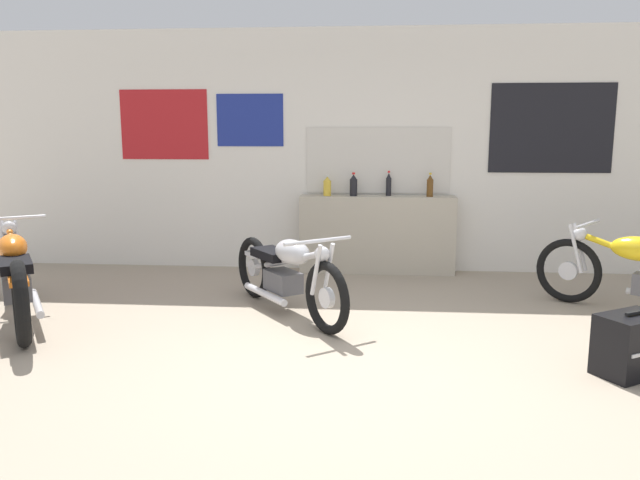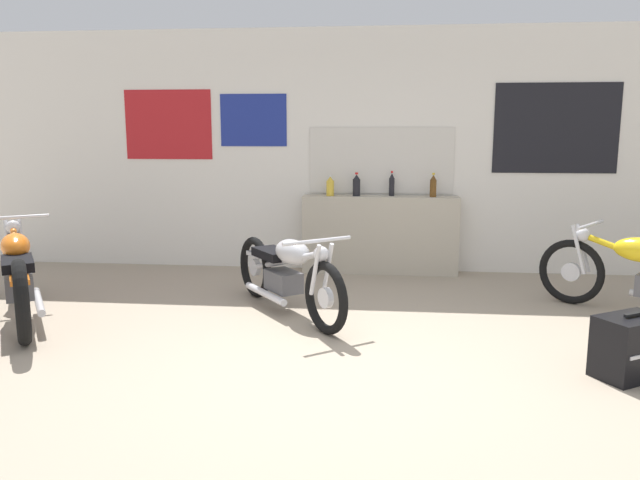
% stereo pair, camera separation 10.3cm
% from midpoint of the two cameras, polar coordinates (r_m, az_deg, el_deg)
% --- Properties ---
extents(ground_plane, '(24.00, 24.00, 0.00)m').
position_cam_midpoint_polar(ground_plane, '(4.41, 3.14, -11.97)').
color(ground_plane, gray).
extents(wall_back, '(10.00, 0.07, 2.80)m').
position_cam_midpoint_polar(wall_back, '(7.35, 4.59, 8.10)').
color(wall_back, silver).
rests_on(wall_back, ground_plane).
extents(sill_counter, '(1.79, 0.28, 0.90)m').
position_cam_midpoint_polar(sill_counter, '(7.27, 5.90, 0.49)').
color(sill_counter, '#B7AD99').
rests_on(sill_counter, ground_plane).
extents(bottle_leftmost, '(0.09, 0.09, 0.24)m').
position_cam_midpoint_polar(bottle_leftmost, '(7.20, 1.35, 4.92)').
color(bottle_leftmost, gold).
rests_on(bottle_leftmost, sill_counter).
extents(bottle_left_center, '(0.09, 0.09, 0.27)m').
position_cam_midpoint_polar(bottle_left_center, '(7.19, 3.77, 4.98)').
color(bottle_left_center, black).
rests_on(bottle_left_center, sill_counter).
extents(bottle_center, '(0.06, 0.06, 0.29)m').
position_cam_midpoint_polar(bottle_center, '(7.24, 6.98, 5.03)').
color(bottle_center, black).
rests_on(bottle_center, sill_counter).
extents(bottle_right_center, '(0.07, 0.07, 0.27)m').
position_cam_midpoint_polar(bottle_right_center, '(7.20, 10.71, 4.85)').
color(bottle_right_center, '#5B3814').
rests_on(bottle_right_center, sill_counter).
extents(motorcycle_silver, '(1.23, 1.59, 0.77)m').
position_cam_midpoint_polar(motorcycle_silver, '(5.63, -2.56, -2.92)').
color(motorcycle_silver, black).
rests_on(motorcycle_silver, ground_plane).
extents(motorcycle_orange, '(1.26, 1.86, 0.85)m').
position_cam_midpoint_polar(motorcycle_orange, '(6.03, -25.43, -2.82)').
color(motorcycle_orange, black).
rests_on(motorcycle_orange, ground_plane).
extents(hard_case_black, '(0.55, 0.50, 0.45)m').
position_cam_midpoint_polar(hard_case_black, '(4.77, 27.09, -8.69)').
color(hard_case_black, black).
rests_on(hard_case_black, ground_plane).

